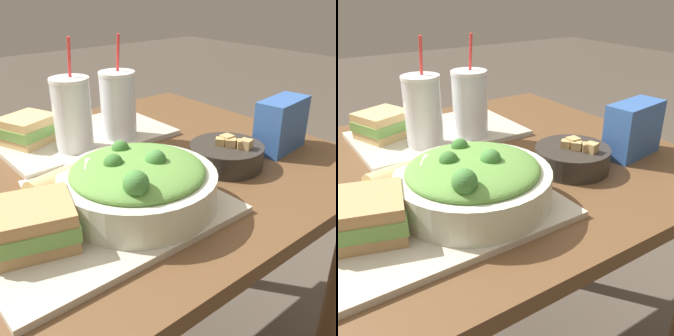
{
  "view_description": "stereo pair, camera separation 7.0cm",
  "coord_description": "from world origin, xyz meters",
  "views": [
    {
      "loc": [
        -0.25,
        -0.66,
        1.1
      ],
      "look_at": [
        0.16,
        -0.18,
        0.8
      ],
      "focal_mm": 42.0,
      "sensor_mm": 36.0,
      "label": 1
    },
    {
      "loc": [
        -0.19,
        -0.7,
        1.1
      ],
      "look_at": [
        0.16,
        -0.18,
        0.8
      ],
      "focal_mm": 42.0,
      "sensor_mm": 36.0,
      "label": 2
    }
  ],
  "objects": [
    {
      "name": "sandwich_near",
      "position": [
        -0.09,
        -0.17,
        0.78
      ],
      "size": [
        0.15,
        0.14,
        0.06
      ],
      "rotation": [
        0.0,
        0.0,
        -0.3
      ],
      "color": "tan",
      "rests_on": "tray_near"
    },
    {
      "name": "drink_cup_dark",
      "position": [
        0.13,
        0.12,
        0.83
      ],
      "size": [
        0.09,
        0.09,
        0.25
      ],
      "color": "silver",
      "rests_on": "tray_far"
    },
    {
      "name": "drink_cup_red",
      "position": [
        0.26,
        0.12,
        0.82
      ],
      "size": [
        0.09,
        0.09,
        0.25
      ],
      "color": "silver",
      "rests_on": "tray_far"
    },
    {
      "name": "tray_near",
      "position": [
        0.03,
        -0.18,
        0.74
      ],
      "size": [
        0.42,
        0.26,
        0.01
      ],
      "color": "#BCB29E",
      "rests_on": "dining_table"
    },
    {
      "name": "tray_far",
      "position": [
        0.19,
        0.19,
        0.74
      ],
      "size": [
        0.42,
        0.26,
        0.01
      ],
      "color": "#BCB29E",
      "rests_on": "dining_table"
    },
    {
      "name": "sandwich_far",
      "position": [
        0.07,
        0.23,
        0.78
      ],
      "size": [
        0.14,
        0.14,
        0.06
      ],
      "rotation": [
        0.0,
        0.0,
        0.37
      ],
      "color": "tan",
      "rests_on": "tray_far"
    },
    {
      "name": "baguette_near",
      "position": [
        0.0,
        -0.08,
        0.78
      ],
      "size": [
        0.13,
        0.08,
        0.06
      ],
      "rotation": [
        0.0,
        0.0,
        1.76
      ],
      "color": "tan",
      "rests_on": "tray_near"
    },
    {
      "name": "soup_bowl",
      "position": [
        0.35,
        -0.15,
        0.76
      ],
      "size": [
        0.16,
        0.16,
        0.07
      ],
      "color": "#2D2823",
      "rests_on": "dining_table"
    },
    {
      "name": "chip_bag",
      "position": [
        0.51,
        -0.17,
        0.8
      ],
      "size": [
        0.15,
        0.09,
        0.12
      ],
      "rotation": [
        0.0,
        0.0,
        0.14
      ],
      "color": "#335BA3",
      "rests_on": "dining_table"
    },
    {
      "name": "napkin_folded",
      "position": [
        0.03,
        0.0,
        0.74
      ],
      "size": [
        0.16,
        0.12,
        0.0
      ],
      "color": "white",
      "rests_on": "dining_table"
    },
    {
      "name": "dining_table",
      "position": [
        0.0,
        0.0,
        0.63
      ],
      "size": [
        1.31,
        0.81,
        0.74
      ],
      "color": "brown",
      "rests_on": "ground_plane"
    },
    {
      "name": "salad_bowl",
      "position": [
        0.1,
        -0.18,
        0.79
      ],
      "size": [
        0.27,
        0.27,
        0.11
      ],
      "color": "beige",
      "rests_on": "tray_near"
    }
  ]
}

